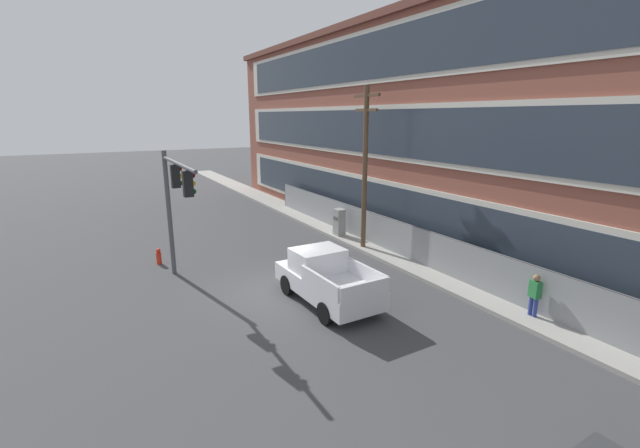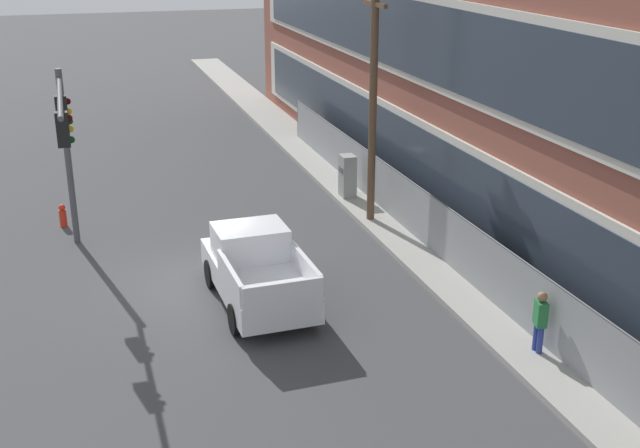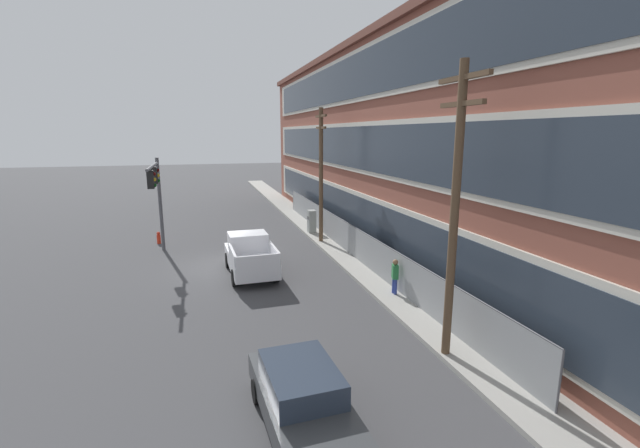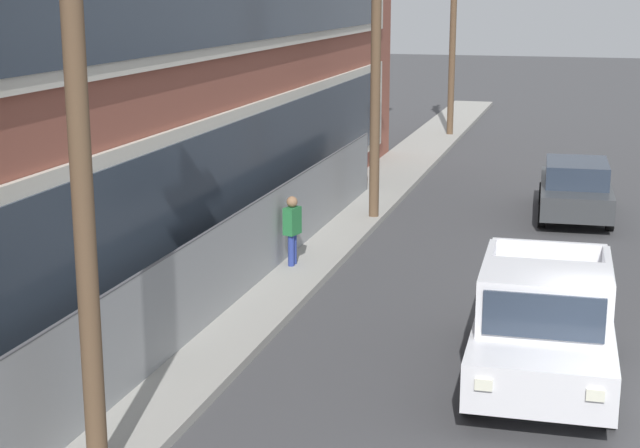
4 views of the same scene
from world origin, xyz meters
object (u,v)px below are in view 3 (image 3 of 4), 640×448
object	(u,v)px
sedan_dark_grey	(303,399)
fire_hydrant	(159,238)
traffic_signal_mast	(156,188)
utility_pole_near_corner	(321,171)
pedestrian_near_cabinet	(395,275)
pickup_truck_white	(250,256)
utility_pole_midblock	(455,204)
electrical_cabinet	(312,222)

from	to	relation	value
sedan_dark_grey	fire_hydrant	world-z (taller)	sedan_dark_grey
traffic_signal_mast	utility_pole_near_corner	distance (m)	9.67
pedestrian_near_cabinet	pickup_truck_white	bearing A→B (deg)	-131.02
utility_pole_near_corner	utility_pole_midblock	size ratio (longest dim) A/B	0.95
utility_pole_midblock	pedestrian_near_cabinet	xyz separation A→B (m)	(-5.10, 0.68, -3.95)
sedan_dark_grey	pedestrian_near_cabinet	size ratio (longest dim) A/B	2.77
traffic_signal_mast	utility_pole_near_corner	world-z (taller)	utility_pole_near_corner
utility_pole_midblock	fire_hydrant	xyz separation A→B (m)	(-17.63, -9.84, -4.54)
electrical_cabinet	pedestrian_near_cabinet	size ratio (longest dim) A/B	1.02
electrical_cabinet	fire_hydrant	distance (m)	10.10
sedan_dark_grey	electrical_cabinet	xyz separation A→B (m)	(-19.39, 5.37, 0.06)
utility_pole_near_corner	electrical_cabinet	world-z (taller)	utility_pole_near_corner
utility_pole_near_corner	utility_pole_midblock	distance (m)	14.84
pickup_truck_white	utility_pole_midblock	world-z (taller)	utility_pole_midblock
pickup_truck_white	utility_pole_midblock	bearing A→B (deg)	26.25
traffic_signal_mast	electrical_cabinet	xyz separation A→B (m)	(-3.12, 9.69, -3.12)
utility_pole_near_corner	sedan_dark_grey	bearing A→B (deg)	-17.50
electrical_cabinet	pedestrian_near_cabinet	xyz separation A→B (m)	(12.29, 0.43, 0.12)
traffic_signal_mast	utility_pole_midblock	xyz separation A→B (m)	(14.26, 9.44, 0.95)
traffic_signal_mast	utility_pole_midblock	bearing A→B (deg)	33.49
pickup_truck_white	traffic_signal_mast	bearing A→B (deg)	-133.53
utility_pole_midblock	pedestrian_near_cabinet	bearing A→B (deg)	172.38
fire_hydrant	pedestrian_near_cabinet	bearing A→B (deg)	40.00
sedan_dark_grey	pedestrian_near_cabinet	bearing A→B (deg)	140.78
electrical_cabinet	fire_hydrant	bearing A→B (deg)	-91.42
traffic_signal_mast	sedan_dark_grey	size ratio (longest dim) A/B	1.23
traffic_signal_mast	pickup_truck_white	size ratio (longest dim) A/B	1.14
pickup_truck_white	utility_pole_midblock	distance (m)	11.80
traffic_signal_mast	pedestrian_near_cabinet	world-z (taller)	traffic_signal_mast
pickup_truck_white	fire_hydrant	xyz separation A→B (m)	(-7.67, -4.92, -0.56)
pedestrian_near_cabinet	fire_hydrant	size ratio (longest dim) A/B	2.17
utility_pole_midblock	fire_hydrant	distance (m)	20.70
traffic_signal_mast	electrical_cabinet	world-z (taller)	traffic_signal_mast
utility_pole_midblock	pedestrian_near_cabinet	distance (m)	6.48
sedan_dark_grey	pedestrian_near_cabinet	xyz separation A→B (m)	(-7.10, 5.80, 0.17)
utility_pole_near_corner	traffic_signal_mast	bearing A→B (deg)	-86.62
utility_pole_near_corner	electrical_cabinet	bearing A→B (deg)	178.72
traffic_signal_mast	sedan_dark_grey	world-z (taller)	traffic_signal_mast
traffic_signal_mast	electrical_cabinet	bearing A→B (deg)	107.85
utility_pole_midblock	pickup_truck_white	bearing A→B (deg)	-153.75
utility_pole_midblock	electrical_cabinet	size ratio (longest dim) A/B	5.21
sedan_dark_grey	utility_pole_near_corner	bearing A→B (deg)	162.50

